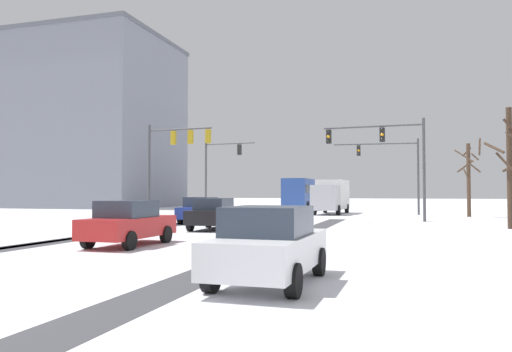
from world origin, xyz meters
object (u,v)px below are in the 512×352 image
bus_oncoming (303,192)px  bare_tree_sidewalk_far (469,175)px  traffic_signal_near_right (387,149)px  office_building_far_left_block (63,125)px  traffic_signal_near_left (173,150)px  car_black_second (214,214)px  car_white_fourth (269,245)px  box_truck_delivery (331,195)px  car_blue_lead (201,210)px  traffic_signal_far_left (218,164)px  traffic_signal_far_right (393,162)px  bare_tree_sidewalk_mid (510,164)px  car_red_third (129,223)px

bus_oncoming → bare_tree_sidewalk_far: size_ratio=1.81×
traffic_signal_near_right → office_building_far_left_block: size_ratio=0.22×
traffic_signal_near_left → car_black_second: bearing=-48.7°
office_building_far_left_block → car_black_second: bearing=-42.8°
bus_oncoming → car_white_fourth: bearing=-79.6°
traffic_signal_near_left → car_white_fourth: bearing=-58.7°
bare_tree_sidewalk_far → box_truck_delivery: bearing=168.5°
car_blue_lead → office_building_far_left_block: bearing=139.3°
traffic_signal_far_left → traffic_signal_far_right: size_ratio=0.91×
traffic_signal_far_left → traffic_signal_far_right: 15.07m
car_white_fourth → bare_tree_sidewalk_far: bearing=76.3°
car_black_second → bare_tree_sidewalk_far: size_ratio=0.68×
bare_tree_sidewalk_mid → office_building_far_left_block: office_building_far_left_block is taller
car_black_second → car_white_fourth: size_ratio=1.00×
traffic_signal_near_left → car_red_third: (5.20, -14.05, -3.93)m
bare_tree_sidewalk_far → office_building_far_left_block: 51.56m
traffic_signal_near_left → bare_tree_sidewalk_mid: (20.05, -1.24, -1.35)m
car_red_third → bare_tree_sidewalk_mid: size_ratio=0.64×
traffic_signal_near_right → car_red_third: bearing=-117.7°
box_truck_delivery → car_blue_lead: bearing=-110.5°
traffic_signal_near_right → bare_tree_sidewalk_mid: size_ratio=1.02×
traffic_signal_near_left → box_truck_delivery: (8.52, 14.07, -3.11)m
traffic_signal_far_left → traffic_signal_far_right: (14.55, 3.93, 0.16)m
traffic_signal_far_left → office_building_far_left_block: size_ratio=0.22×
traffic_signal_near_right → office_building_far_left_block: (-43.07, 23.82, 6.35)m
traffic_signal_near_left → traffic_signal_far_right: 19.70m
traffic_signal_far_left → car_black_second: 17.57m
traffic_signal_far_right → bare_tree_sidewalk_far: 6.25m
box_truck_delivery → bare_tree_sidewalk_far: size_ratio=1.23×
traffic_signal_near_left → bare_tree_sidewalk_far: traffic_signal_near_left is taller
car_blue_lead → bare_tree_sidewalk_mid: (17.36, 0.30, 2.59)m
traffic_signal_near_right → traffic_signal_far_left: size_ratio=1.00×
traffic_signal_near_left → office_building_far_left_block: office_building_far_left_block is taller
traffic_signal_near_right → car_blue_lead: bearing=-161.3°
bus_oncoming → office_building_far_left_block: (-33.12, 0.93, 9.02)m
bare_tree_sidewalk_mid → office_building_far_left_block: (-49.38, 27.26, 7.61)m
traffic_signal_near_left → box_truck_delivery: size_ratio=0.87×
car_black_second → bare_tree_sidewalk_far: (14.28, 17.90, 2.45)m
car_blue_lead → bare_tree_sidewalk_far: size_ratio=0.68×
traffic_signal_near_left → car_white_fourth: 23.35m
traffic_signal_far_right → car_white_fourth: (-1.92, -33.63, -3.68)m
traffic_signal_far_right → box_truck_delivery: bearing=178.9°
traffic_signal_near_left → bare_tree_sidewalk_far: bearing=31.0°
bus_oncoming → box_truck_delivery: (4.73, -11.02, -0.36)m
traffic_signal_far_left → bare_tree_sidewalk_far: 20.39m
car_red_third → bare_tree_sidewalk_mid: (14.85, 12.81, 2.59)m
traffic_signal_near_right → bare_tree_sidewalk_mid: bearing=-28.6°
traffic_signal_near_left → car_blue_lead: traffic_signal_near_left is taller
bare_tree_sidewalk_far → traffic_signal_far_right: bearing=159.4°
traffic_signal_near_left → box_truck_delivery: 16.74m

